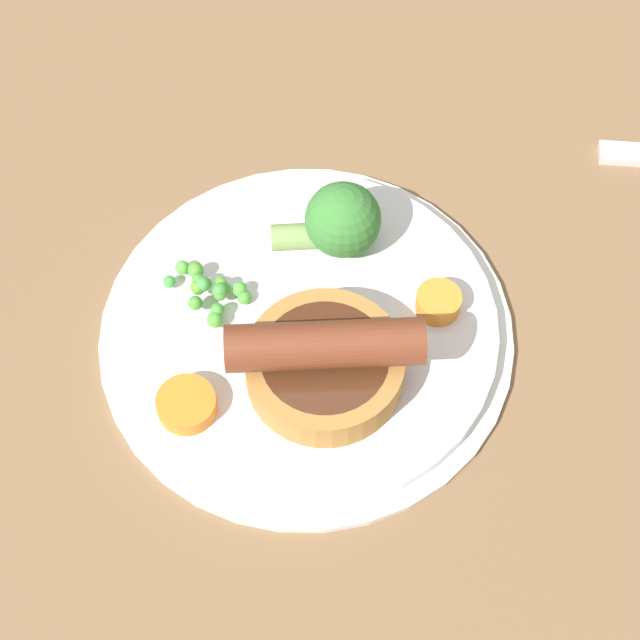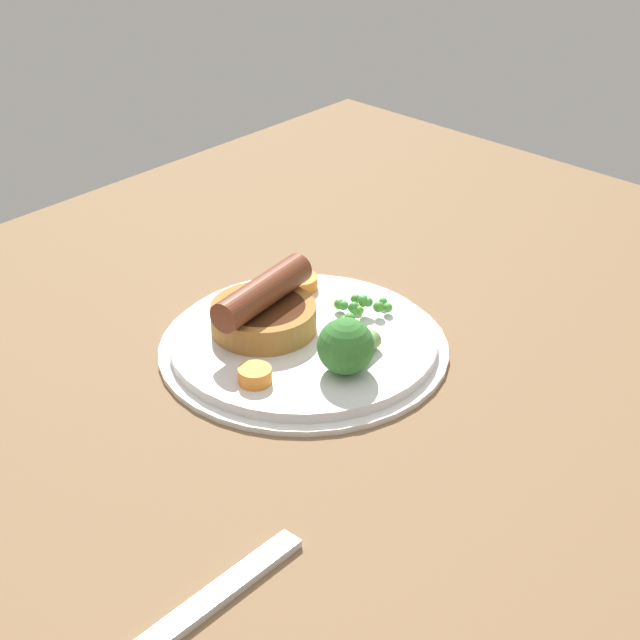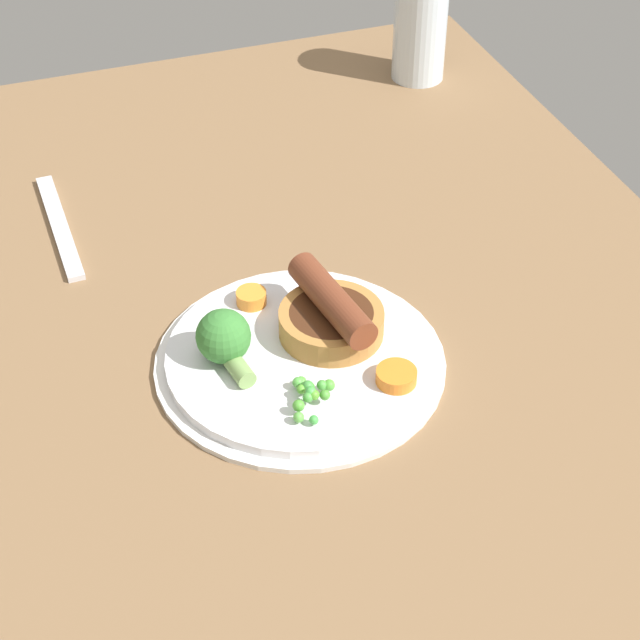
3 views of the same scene
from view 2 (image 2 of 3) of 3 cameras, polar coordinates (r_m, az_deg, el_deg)
The scene contains 8 objects.
dining_table at distance 89.47cm, azimuth -2.72°, elevation -3.16°, with size 110.00×80.00×3.00cm, color brown.
dinner_plate at distance 90.00cm, azimuth -0.88°, elevation -1.35°, with size 24.46×24.46×1.40cm.
sausage_pudding at distance 89.74cm, azimuth -3.04°, elevation 0.53°, with size 11.02×8.93×4.95cm.
pea_pile at distance 92.14cm, azimuth 2.13°, elevation 0.73°, with size 5.35×4.36×1.87cm.
broccoli_floret_near at distance 84.14cm, azimuth 1.45°, elevation -1.41°, with size 6.68×4.57×4.57cm.
carrot_slice_1 at distance 96.72cm, azimuth -1.11°, elevation 2.03°, with size 3.33×3.33×1.16cm, color orange.
carrot_slice_3 at distance 83.57cm, azimuth -3.49°, elevation -2.96°, with size 2.67×2.67×1.25cm, color orange.
fork at distance 66.76cm, azimuth -6.90°, elevation -15.34°, with size 18.00×1.60×0.60cm, color silver.
Camera 2 is at (51.77, 53.80, 50.81)cm, focal length 60.00 mm.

